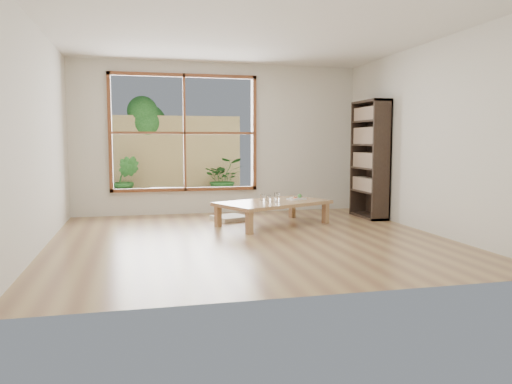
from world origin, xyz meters
TOP-DOWN VIEW (x-y plane):
  - ground at (0.00, 0.00)m, footprint 5.00×5.00m
  - low_table at (0.57, 0.94)m, footprint 1.88×1.53m
  - floor_cushion at (0.03, 1.53)m, footprint 0.63×0.63m
  - bookshelf at (2.33, 1.32)m, footprint 0.31×0.86m
  - glass_tall at (0.59, 0.80)m, footprint 0.08×0.08m
  - glass_mid at (0.65, 0.99)m, footprint 0.08×0.08m
  - glass_short at (0.45, 1.10)m, footprint 0.07×0.07m
  - glass_small at (0.52, 0.98)m, footprint 0.07×0.07m
  - food_tray at (1.00, 1.11)m, footprint 0.30×0.26m
  - deck at (-0.60, 3.56)m, footprint 2.80×2.00m
  - garden_bench at (-0.67, 3.38)m, footprint 1.12×0.67m
  - bamboo_fence at (-0.60, 4.56)m, footprint 2.80×0.06m
  - shrub_right at (0.37, 4.16)m, footprint 0.83×0.72m
  - shrub_left at (-1.63, 4.04)m, footprint 0.59×0.51m
  - garden_tree at (-1.28, 4.86)m, footprint 1.04×0.85m

SIDE VIEW (x-z plane):
  - ground at x=0.00m, z-range 0.00..0.00m
  - deck at x=-0.60m, z-range -0.03..0.03m
  - floor_cushion at x=0.03m, z-range 0.00..0.07m
  - garden_bench at x=-0.67m, z-range 0.14..0.48m
  - low_table at x=0.57m, z-range 0.14..0.50m
  - food_tray at x=1.00m, z-range 0.34..0.42m
  - glass_small at x=0.52m, z-range 0.36..0.45m
  - glass_short at x=0.45m, z-range 0.36..0.45m
  - glass_mid at x=0.65m, z-range 0.36..0.47m
  - glass_tall at x=0.59m, z-range 0.36..0.50m
  - shrub_right at x=0.37m, z-range 0.03..0.92m
  - shrub_left at x=-1.63m, z-range 0.03..0.97m
  - bamboo_fence at x=-0.60m, z-range 0.00..1.80m
  - bookshelf at x=2.33m, z-range 0.00..1.92m
  - garden_tree at x=-1.28m, z-range 0.52..2.74m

